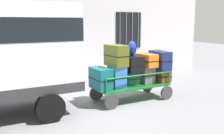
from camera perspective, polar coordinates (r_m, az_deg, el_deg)
The scene contains 14 objects.
ground_plane at distance 7.79m, azimuth 0.67°, elevation -7.61°, with size 40.00×40.00×0.00m, color gray.
building_wall at distance 10.08m, azimuth -7.60°, elevation 10.70°, with size 12.00×0.38×5.00m.
luggage_cart at distance 7.86m, azimuth 4.37°, elevation -4.59°, with size 2.35×1.03×0.48m.
cart_railing at distance 7.76m, azimuth 4.42°, elevation -1.63°, with size 2.23×0.89×0.39m.
suitcase_left_bottom at distance 7.25m, azimuth -2.56°, elevation -2.57°, with size 0.41×0.80×0.61m.
suitcase_midleft_bottom at distance 7.49m, azimuth 1.08°, elevation -2.15°, with size 0.43×0.62×0.62m.
suitcase_midleft_middle at distance 7.42m, azimuth 0.92°, elevation 2.58°, with size 0.46×0.77×0.62m.
suitcase_center_bottom at distance 7.79m, azimuth 4.42°, elevation -2.52°, with size 0.43×0.34×0.40m.
suitcase_center_middle at distance 7.70m, azimuth 4.48°, elevation 0.70°, with size 0.49×0.70×0.49m.
suitcase_midright_bottom at distance 8.05m, azimuth 7.63°, elevation -1.72°, with size 0.45×0.42×0.52m.
suitcase_midright_middle at distance 7.99m, azimuth 7.62°, elevation 1.52°, with size 0.42×0.74×0.40m.
suitcase_right_bottom at distance 8.39m, azimuth 10.51°, elevation -1.76°, with size 0.41×0.71×0.40m.
suitcase_right_middle at distance 8.31m, azimuth 10.58°, elevation 1.54°, with size 0.46×0.85×0.58m.
backpack at distance 7.61m, azimuth 4.46°, elevation 4.13°, with size 0.27×0.22×0.44m.
Camera 1 is at (-3.63, -6.47, 2.35)m, focal length 41.28 mm.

